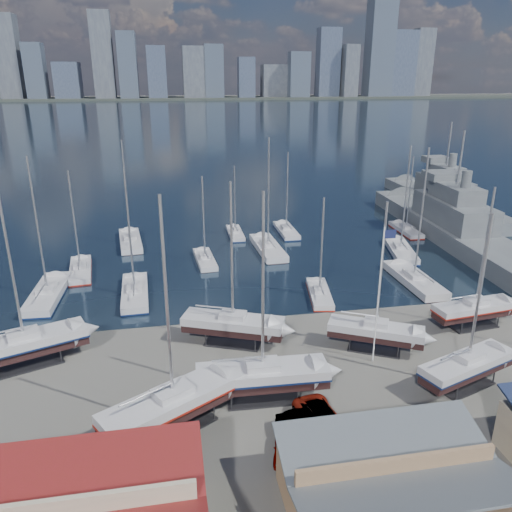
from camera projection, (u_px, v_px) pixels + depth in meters
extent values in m
plane|color=#605E59|center=(313.00, 366.00, 43.81)|extent=(1400.00, 1400.00, 0.00)
cube|color=#192E3B|center=(181.00, 116.00, 330.95)|extent=(1400.00, 600.00, 0.40)
cube|color=#2D332D|center=(172.00, 98.00, 571.31)|extent=(1400.00, 80.00, 2.20)
cube|color=#595E66|center=(9.00, 57.00, 528.02)|extent=(22.49, 24.47, 83.83)
cube|color=#3D4756|center=(36.00, 71.00, 530.56)|extent=(19.55, 21.83, 55.97)
cube|color=#475166|center=(68.00, 80.00, 544.71)|extent=(26.03, 30.49, 37.14)
cube|color=#595E66|center=(103.00, 55.00, 532.15)|extent=(21.60, 16.58, 87.63)
cube|color=#3D4756|center=(128.00, 65.00, 541.14)|extent=(19.42, 28.42, 67.60)
cube|color=#475166|center=(157.00, 72.00, 551.50)|extent=(20.24, 23.80, 54.09)
cube|color=#595E66|center=(194.00, 72.00, 555.33)|extent=(24.62, 19.72, 54.00)
cube|color=#3D4756|center=(214.00, 71.00, 557.02)|extent=(20.75, 17.93, 55.97)
cube|color=#475166|center=(246.00, 77.00, 563.76)|extent=(18.36, 16.25, 43.03)
cube|color=#595E66|center=(274.00, 81.00, 588.57)|extent=(28.49, 22.03, 35.69)
cube|color=#3D4756|center=(299.00, 75.00, 574.11)|extent=(23.34, 17.87, 49.11)
cube|color=#475166|center=(328.00, 63.00, 589.90)|extent=(25.35, 19.79, 75.95)
cube|color=#595E66|center=(348.00, 71.00, 590.88)|extent=(17.00, 27.45, 57.67)
cube|color=#3D4756|center=(380.00, 49.00, 588.86)|extent=(29.28, 24.05, 106.04)
cube|color=#475166|center=(400.00, 64.00, 608.33)|extent=(30.82, 28.37, 74.41)
cube|color=#595E66|center=(422.00, 63.00, 614.52)|extent=(21.74, 17.03, 77.48)
cube|color=maroon|center=(58.00, 508.00, 24.69)|extent=(14.70, 9.45, 1.41)
cube|color=#8C6B4C|center=(394.00, 494.00, 28.49)|extent=(12.00, 8.00, 3.00)
cube|color=#565C63|center=(397.00, 465.00, 27.80)|extent=(12.60, 8.40, 1.27)
cube|color=#2D2D33|center=(28.00, 364.00, 43.94)|extent=(6.22, 4.50, 0.16)
cube|color=black|center=(26.00, 349.00, 43.42)|extent=(10.48, 6.08, 0.82)
cube|color=#AFAFB3|center=(24.00, 341.00, 43.14)|extent=(10.64, 6.48, 0.82)
cube|color=#0D1B43|center=(25.00, 345.00, 43.27)|extent=(10.74, 6.55, 0.16)
cube|color=#AFAFB3|center=(23.00, 334.00, 42.92)|extent=(3.03, 2.56, 0.50)
cylinder|color=#B2B2B7|center=(10.00, 261.00, 40.65)|extent=(0.22, 0.22, 13.90)
cube|color=#2D2D33|center=(175.00, 427.00, 36.08)|extent=(6.39, 5.30, 0.16)
cube|color=black|center=(174.00, 409.00, 35.56)|extent=(10.42, 7.62, 0.85)
cube|color=#AFAFB3|center=(173.00, 399.00, 35.27)|extent=(10.65, 8.00, 0.85)
cube|color=maroon|center=(173.00, 404.00, 35.40)|extent=(10.75, 8.08, 0.17)
cube|color=#AFAFB3|center=(173.00, 391.00, 35.04)|extent=(3.20, 2.90, 0.50)
cylinder|color=#B2B2B7|center=(167.00, 301.00, 32.70)|extent=(0.22, 0.22, 14.35)
cube|color=#2D2D33|center=(233.00, 342.00, 47.58)|extent=(5.77, 4.24, 0.16)
cube|color=black|center=(233.00, 328.00, 47.07)|extent=(9.67, 5.77, 0.76)
cube|color=#AFAFB3|center=(233.00, 321.00, 46.81)|extent=(9.83, 6.14, 0.76)
cube|color=#AFAFB3|center=(233.00, 315.00, 46.60)|extent=(2.82, 2.40, 0.50)
cylinder|color=#B2B2B7|center=(232.00, 253.00, 44.51)|extent=(0.22, 0.22, 12.87)
cube|color=#2D2D33|center=(262.00, 397.00, 39.40)|extent=(5.73, 2.78, 0.16)
cube|color=black|center=(263.00, 381.00, 38.88)|extent=(10.33, 2.80, 0.82)
cube|color=#AFAFB3|center=(263.00, 372.00, 38.61)|extent=(10.34, 3.23, 0.82)
cube|color=#0D1B43|center=(263.00, 376.00, 38.73)|extent=(10.45, 3.27, 0.16)
cube|color=#AFAFB3|center=(263.00, 364.00, 38.38)|extent=(2.62, 1.81, 0.50)
cylinder|color=#B2B2B7|center=(263.00, 285.00, 36.13)|extent=(0.22, 0.22, 13.83)
cube|color=#2D2D33|center=(374.00, 349.00, 46.42)|extent=(5.18, 4.12, 0.16)
cube|color=black|center=(375.00, 335.00, 45.92)|extent=(8.53, 5.82, 0.69)
cube|color=#AFAFB3|center=(376.00, 328.00, 45.69)|extent=(8.70, 6.14, 0.69)
cube|color=#AFAFB3|center=(376.00, 323.00, 45.49)|extent=(2.57, 2.28, 0.50)
cylinder|color=#B2B2B7|center=(381.00, 266.00, 43.62)|extent=(0.22, 0.22, 11.58)
cube|color=#2D2D33|center=(464.00, 385.00, 40.96)|extent=(5.37, 3.76, 0.16)
cube|color=black|center=(467.00, 370.00, 40.46)|extent=(9.10, 4.98, 0.71)
cube|color=#AFAFB3|center=(468.00, 362.00, 40.22)|extent=(9.23, 5.33, 0.71)
cube|color=#0D1B43|center=(468.00, 366.00, 40.33)|extent=(9.32, 5.39, 0.14)
cube|color=#AFAFB3|center=(469.00, 356.00, 40.01)|extent=(2.60, 2.16, 0.50)
cylinder|color=#B2B2B7|center=(480.00, 290.00, 38.07)|extent=(0.22, 0.22, 12.03)
cube|color=#2D2D33|center=(472.00, 326.00, 50.80)|extent=(5.04, 2.78, 0.16)
cube|color=black|center=(475.00, 313.00, 50.31)|extent=(8.93, 3.14, 0.70)
cube|color=#AFAFB3|center=(476.00, 306.00, 50.07)|extent=(8.98, 3.50, 0.70)
cube|color=maroon|center=(475.00, 309.00, 50.18)|extent=(9.07, 3.54, 0.14)
cube|color=#AFAFB3|center=(476.00, 301.00, 49.87)|extent=(2.35, 1.73, 0.50)
cylinder|color=#B2B2B7|center=(485.00, 247.00, 47.96)|extent=(0.22, 0.22, 11.81)
cube|color=black|center=(49.00, 300.00, 57.44)|extent=(3.09, 11.35, 0.90)
cube|color=#AFAFB3|center=(48.00, 293.00, 57.13)|extent=(3.56, 11.37, 0.90)
cube|color=#0D1B43|center=(48.00, 297.00, 57.27)|extent=(3.60, 11.48, 0.18)
cube|color=#AFAFB3|center=(47.00, 288.00, 56.90)|extent=(1.99, 2.88, 0.50)
cylinder|color=#B2B2B7|center=(37.00, 226.00, 54.41)|extent=(0.22, 0.22, 15.21)
cube|color=black|center=(81.00, 275.00, 64.66)|extent=(3.28, 9.43, 0.74)
cube|color=#AFAFB3|center=(80.00, 270.00, 64.41)|extent=(3.66, 9.48, 0.74)
cube|color=maroon|center=(81.00, 272.00, 64.53)|extent=(3.70, 9.58, 0.15)
cube|color=#AFAFB3|center=(80.00, 265.00, 64.20)|extent=(1.81, 2.48, 0.50)
cylinder|color=#B2B2B7|center=(74.00, 220.00, 62.18)|extent=(0.22, 0.22, 12.47)
cube|color=black|center=(131.00, 246.00, 75.89)|extent=(3.67, 11.02, 0.86)
cube|color=#AFAFB3|center=(130.00, 241.00, 75.60)|extent=(4.12, 11.06, 0.86)
cube|color=#AFAFB3|center=(130.00, 236.00, 75.37)|extent=(2.08, 2.87, 0.50)
cylinder|color=#B2B2B7|center=(126.00, 191.00, 72.99)|extent=(0.22, 0.22, 14.59)
cube|color=black|center=(135.00, 299.00, 57.80)|extent=(2.87, 10.43, 0.83)
cube|color=#AFAFB3|center=(135.00, 292.00, 57.52)|extent=(3.31, 10.45, 0.83)
cube|color=#0D1B43|center=(135.00, 295.00, 57.65)|extent=(3.34, 10.56, 0.17)
cube|color=#AFAFB3|center=(134.00, 287.00, 57.29)|extent=(1.84, 2.65, 0.50)
cylinder|color=#B2B2B7|center=(129.00, 231.00, 55.02)|extent=(0.22, 0.22, 13.96)
cube|color=black|center=(205.00, 264.00, 68.46)|extent=(2.49, 8.34, 0.66)
cube|color=#AFAFB3|center=(205.00, 259.00, 68.24)|extent=(2.84, 8.36, 0.66)
cube|color=#AFAFB3|center=(205.00, 255.00, 68.04)|extent=(1.51, 2.14, 0.50)
cylinder|color=#B2B2B7|center=(204.00, 218.00, 66.25)|extent=(0.22, 0.22, 11.11)
cube|color=black|center=(235.00, 237.00, 80.00)|extent=(1.92, 7.78, 0.62)
cube|color=#AFAFB3|center=(235.00, 233.00, 79.79)|extent=(2.24, 7.78, 0.62)
cube|color=#0D1B43|center=(235.00, 235.00, 79.89)|extent=(2.26, 7.86, 0.12)
cube|color=#AFAFB3|center=(235.00, 230.00, 79.60)|extent=(1.32, 1.95, 0.50)
cylinder|color=#B2B2B7|center=(235.00, 199.00, 77.91)|extent=(0.22, 0.22, 10.48)
cube|color=black|center=(319.00, 299.00, 57.70)|extent=(3.26, 8.33, 0.65)
cube|color=#AFAFB3|center=(320.00, 293.00, 57.48)|extent=(3.60, 8.39, 0.65)
cube|color=maroon|center=(319.00, 296.00, 57.58)|extent=(3.64, 8.47, 0.13)
cube|color=#AFAFB3|center=(320.00, 289.00, 57.28)|extent=(1.68, 2.23, 0.50)
cylinder|color=#B2B2B7|center=(322.00, 246.00, 55.51)|extent=(0.22, 0.22, 10.96)
cube|color=black|center=(268.00, 253.00, 72.83)|extent=(3.12, 11.41, 0.90)
cube|color=#AFAFB3|center=(268.00, 247.00, 72.52)|extent=(3.60, 11.42, 0.90)
cube|color=#AFAFB3|center=(268.00, 243.00, 72.28)|extent=(2.01, 2.90, 0.50)
cylinder|color=#B2B2B7|center=(269.00, 193.00, 69.79)|extent=(0.22, 0.22, 15.27)
cube|color=black|center=(286.00, 235.00, 81.18)|extent=(2.21, 9.06, 0.72)
cube|color=#AFAFB3|center=(286.00, 230.00, 80.94)|extent=(2.59, 9.06, 0.72)
cube|color=#0D1B43|center=(286.00, 232.00, 81.05)|extent=(2.62, 9.15, 0.14)
cube|color=#AFAFB3|center=(286.00, 227.00, 80.73)|extent=(1.53, 2.27, 0.50)
cylinder|color=#B2B2B7|center=(287.00, 191.00, 78.75)|extent=(0.22, 0.22, 12.21)
cube|color=black|center=(413.00, 286.00, 61.45)|extent=(2.87, 11.49, 0.92)
cube|color=#AFAFB3|center=(414.00, 279.00, 61.14)|extent=(3.35, 11.49, 0.92)
cube|color=#AFAFB3|center=(415.00, 274.00, 60.90)|extent=(1.96, 2.89, 0.50)
cylinder|color=#B2B2B7|center=(422.00, 214.00, 58.37)|extent=(0.22, 0.22, 15.46)
cube|color=black|center=(400.00, 255.00, 71.93)|extent=(4.85, 10.91, 0.85)
cube|color=#AFAFB3|center=(400.00, 250.00, 71.64)|extent=(5.28, 11.01, 0.85)
cube|color=#0D1B43|center=(400.00, 252.00, 71.77)|extent=(5.34, 11.12, 0.17)
cube|color=#AFAFB3|center=(401.00, 245.00, 71.41)|extent=(2.33, 2.99, 0.50)
cylinder|color=#B2B2B7|center=(406.00, 198.00, 69.07)|extent=(0.22, 0.22, 14.33)
cube|color=black|center=(405.00, 234.00, 81.67)|extent=(2.25, 8.62, 0.69)
cube|color=#AFAFB3|center=(406.00, 230.00, 81.44)|extent=(2.61, 8.63, 0.69)
cube|color=maroon|center=(406.00, 232.00, 81.54)|extent=(2.63, 8.71, 0.14)
cube|color=#AFAFB3|center=(406.00, 226.00, 81.24)|extent=(1.49, 2.18, 0.50)
cylinder|color=#B2B2B7|center=(410.00, 193.00, 79.37)|extent=(0.22, 0.22, 11.57)
cube|color=#585E62|center=(450.00, 235.00, 78.48)|extent=(9.87, 47.16, 4.22)
cube|color=#585E62|center=(454.00, 211.00, 77.16)|extent=(6.82, 16.68, 3.60)
cube|color=#585E62|center=(456.00, 192.00, 76.15)|extent=(4.97, 9.58, 2.40)
cube|color=#585E62|center=(443.00, 176.00, 79.94)|extent=(5.48, 4.95, 1.20)
cylinder|color=#B2B2B7|center=(461.00, 158.00, 74.39)|extent=(0.30, 0.30, 8.00)
cube|color=#585E62|center=(441.00, 205.00, 97.27)|extent=(6.47, 39.34, 3.54)
cube|color=#585E62|center=(444.00, 187.00, 96.06)|extent=(5.09, 13.78, 3.60)
cube|color=#585E62|center=(446.00, 172.00, 95.05)|extent=(3.81, 7.88, 2.40)
cube|color=#585E62|center=(436.00, 159.00, 98.12)|extent=(4.42, 3.95, 1.20)
cylinder|color=#B2B2B7|center=(449.00, 144.00, 93.29)|extent=(0.30, 0.30, 8.00)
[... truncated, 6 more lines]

